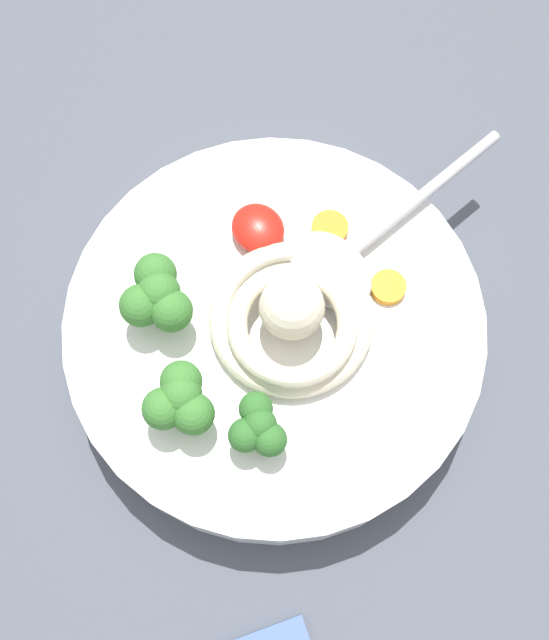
# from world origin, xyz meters

# --- Properties ---
(table_slab) EXTENTS (1.21, 1.21, 0.03)m
(table_slab) POSITION_xyz_m (0.00, 0.00, 0.01)
(table_slab) COLOR #474C56
(table_slab) RESTS_ON ground
(soup_bowl) EXTENTS (0.26, 0.26, 0.05)m
(soup_bowl) POSITION_xyz_m (-0.01, -0.02, 0.05)
(soup_bowl) COLOR white
(soup_bowl) RESTS_ON table_slab
(noodle_pile) EXTENTS (0.11, 0.11, 0.05)m
(noodle_pile) POSITION_xyz_m (0.00, -0.01, 0.09)
(noodle_pile) COLOR beige
(noodle_pile) RESTS_ON soup_bowl
(soup_spoon) EXTENTS (0.06, 0.17, 0.02)m
(soup_spoon) POSITION_xyz_m (-0.01, 0.04, 0.08)
(soup_spoon) COLOR #B7B7BC
(soup_spoon) RESTS_ON soup_bowl
(chili_sauce_dollop) EXTENTS (0.04, 0.03, 0.02)m
(chili_sauce_dollop) POSITION_xyz_m (-0.06, 0.01, 0.08)
(chili_sauce_dollop) COLOR red
(chili_sauce_dollop) RESTS_ON soup_bowl
(broccoli_floret_far) EXTENTS (0.05, 0.04, 0.04)m
(broccoli_floret_far) POSITION_xyz_m (0.01, -0.10, 0.10)
(broccoli_floret_far) COLOR #7A9E60
(broccoli_floret_far) RESTS_ON soup_bowl
(broccoli_floret_right) EXTENTS (0.04, 0.03, 0.03)m
(broccoli_floret_right) POSITION_xyz_m (0.05, -0.07, 0.10)
(broccoli_floret_right) COLOR #7A9E60
(broccoli_floret_right) RESTS_ON soup_bowl
(broccoli_floret_beside_chili) EXTENTS (0.05, 0.04, 0.04)m
(broccoli_floret_beside_chili) POSITION_xyz_m (-0.05, -0.07, 0.10)
(broccoli_floret_beside_chili) COLOR #7A9E60
(broccoli_floret_beside_chili) RESTS_ON soup_bowl
(carrot_slice_near_spoon) EXTENTS (0.02, 0.02, 0.01)m
(carrot_slice_near_spoon) POSITION_xyz_m (-0.04, 0.05, 0.08)
(carrot_slice_near_spoon) COLOR orange
(carrot_slice_near_spoon) RESTS_ON soup_bowl
(carrot_slice_extra_b) EXTENTS (0.02, 0.02, 0.01)m
(carrot_slice_extra_b) POSITION_xyz_m (0.02, 0.05, 0.08)
(carrot_slice_extra_b) COLOR orange
(carrot_slice_extra_b) RESTS_ON soup_bowl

